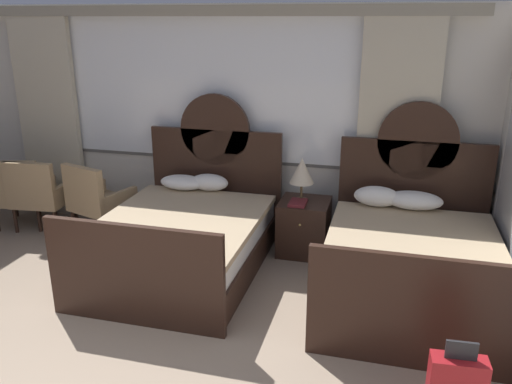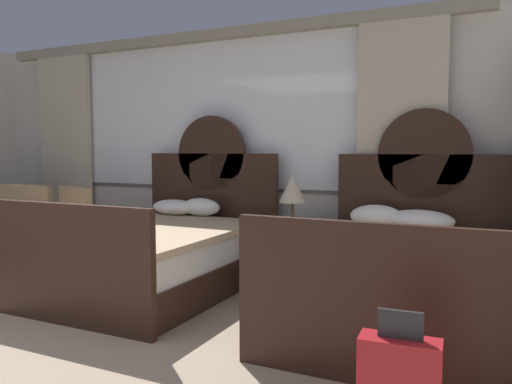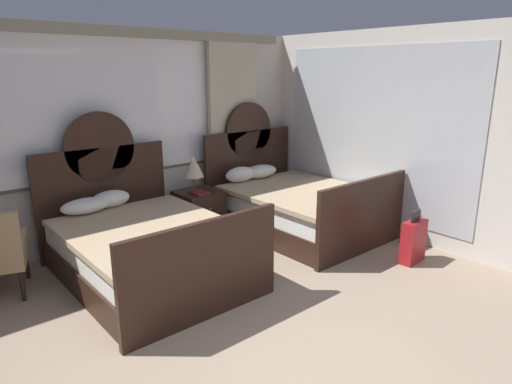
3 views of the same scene
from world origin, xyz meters
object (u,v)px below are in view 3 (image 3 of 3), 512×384
object	(u,v)px
table_lamp_on_nightstand	(194,167)
suitcase_on_floor	(413,241)
nightstand_between_beds	(199,213)
bed_near_mirror	(295,205)
book_on_nightstand	(199,193)
bed_near_window	(145,246)

from	to	relation	value
table_lamp_on_nightstand	suitcase_on_floor	xyz separation A→B (m)	(1.44, -2.39, -0.69)
nightstand_between_beds	suitcase_on_floor	xyz separation A→B (m)	(1.40, -2.37, -0.05)
nightstand_between_beds	table_lamp_on_nightstand	xyz separation A→B (m)	(-0.05, 0.02, 0.64)
bed_near_mirror	book_on_nightstand	xyz separation A→B (m)	(-1.20, 0.59, 0.27)
nightstand_between_beds	book_on_nightstand	xyz separation A→B (m)	(-0.06, -0.11, 0.32)
book_on_nightstand	bed_near_mirror	bearing A→B (deg)	-26.03
bed_near_window	suitcase_on_floor	world-z (taller)	bed_near_window
bed_near_window	bed_near_mirror	size ratio (longest dim) A/B	1.00
bed_near_window	suitcase_on_floor	size ratio (longest dim) A/B	3.51
table_lamp_on_nightstand	book_on_nightstand	world-z (taller)	table_lamp_on_nightstand
table_lamp_on_nightstand	book_on_nightstand	xyz separation A→B (m)	(-0.01, -0.13, -0.32)
bed_near_window	table_lamp_on_nightstand	xyz separation A→B (m)	(1.11, 0.72, 0.60)
bed_near_window	nightstand_between_beds	bearing A→B (deg)	31.29
bed_near_mirror	table_lamp_on_nightstand	distance (m)	1.51
nightstand_between_beds	book_on_nightstand	world-z (taller)	book_on_nightstand
book_on_nightstand	suitcase_on_floor	size ratio (longest dim) A/B	0.41
bed_near_mirror	book_on_nightstand	distance (m)	1.36
book_on_nightstand	nightstand_between_beds	bearing A→B (deg)	62.31
bed_near_window	book_on_nightstand	distance (m)	1.27
bed_near_window	bed_near_mirror	world-z (taller)	same
book_on_nightstand	table_lamp_on_nightstand	bearing A→B (deg)	84.64
nightstand_between_beds	book_on_nightstand	size ratio (longest dim) A/B	2.35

